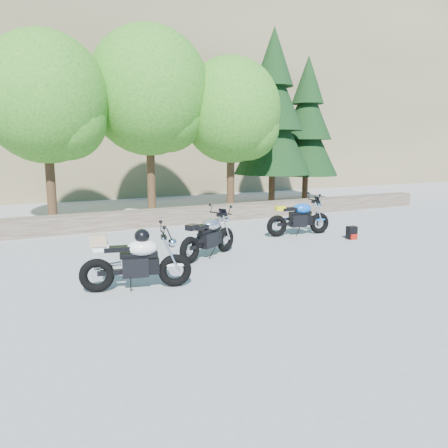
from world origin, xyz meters
The scene contains 12 objects.
ground centered at (0.00, 0.00, 0.00)m, with size 90.00×90.00×0.00m, color gray.
stone_wall centered at (0.00, 5.50, 0.25)m, with size 22.00×0.55×0.50m, color #44382D.
hillside centered at (3.00, 28.00, 7.50)m, with size 80.00×30.00×15.00m, color brown.
tree_decid_left centered at (-2.39, 7.14, 3.63)m, with size 3.67×3.67×5.62m.
tree_decid_mid centered at (0.91, 7.54, 4.04)m, with size 4.08×4.08×6.24m.
tree_decid_right centered at (3.71, 6.94, 3.50)m, with size 3.54×3.54×5.41m.
conifer_near centered at (6.20, 8.20, 3.68)m, with size 3.17×3.17×7.06m.
conifer_far centered at (8.40, 8.80, 3.27)m, with size 2.82×2.82×6.27m.
silver_bike centered at (-0.03, 1.28, 0.45)m, with size 1.69×0.97×0.92m.
white_bike centered at (-2.03, -0.13, 0.50)m, with size 1.82×0.68×1.02m.
blue_bike centered at (3.18, 2.35, 0.46)m, with size 1.88×0.59×0.94m.
backpack centered at (4.07, 1.28, 0.16)m, with size 0.26×0.23×0.33m.
Camera 1 is at (-3.96, -6.98, 2.32)m, focal length 35.00 mm.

